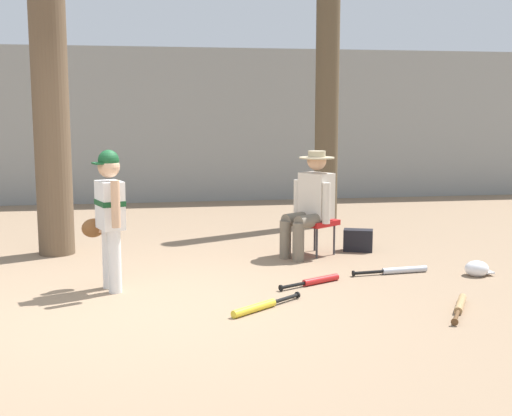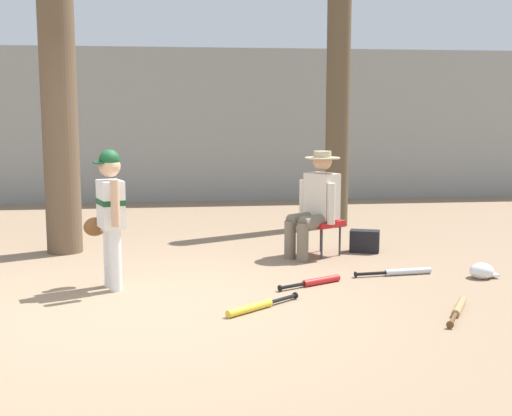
% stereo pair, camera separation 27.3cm
% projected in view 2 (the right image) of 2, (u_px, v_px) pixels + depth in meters
% --- Properties ---
extents(ground_plane, '(60.00, 60.00, 0.00)m').
position_uv_depth(ground_plane, '(133.00, 309.00, 5.64)').
color(ground_plane, '#897056').
extents(concrete_back_wall, '(18.00, 0.36, 2.76)m').
position_uv_depth(concrete_back_wall, '(154.00, 125.00, 12.16)').
color(concrete_back_wall, gray).
rests_on(concrete_back_wall, ground).
extents(tree_near_player, '(0.58, 0.58, 6.10)m').
position_uv_depth(tree_near_player, '(55.00, 11.00, 7.51)').
color(tree_near_player, brown).
rests_on(tree_near_player, ground).
extents(tree_behind_spectator, '(0.55, 0.55, 4.24)m').
position_uv_depth(tree_behind_spectator, '(338.00, 98.00, 9.46)').
color(tree_behind_spectator, brown).
rests_on(tree_behind_spectator, ground).
extents(young_ballplayer, '(0.44, 0.56, 1.31)m').
position_uv_depth(young_ballplayer, '(110.00, 210.00, 6.19)').
color(young_ballplayer, white).
rests_on(young_ballplayer, ground).
extents(folding_stool, '(0.55, 0.55, 0.41)m').
position_uv_depth(folding_stool, '(321.00, 224.00, 7.68)').
color(folding_stool, red).
rests_on(folding_stool, ground).
extents(seated_spectator, '(0.65, 0.59, 1.20)m').
position_uv_depth(seated_spectator, '(316.00, 201.00, 7.58)').
color(seated_spectator, '#6B6051').
rests_on(seated_spectator, ground).
extents(handbag_beside_stool, '(0.38, 0.29, 0.26)m').
position_uv_depth(handbag_beside_stool, '(365.00, 241.00, 7.88)').
color(handbag_beside_stool, black).
rests_on(handbag_beside_stool, ground).
extents(bat_red_barrel, '(0.66, 0.38, 0.07)m').
position_uv_depth(bat_red_barrel, '(317.00, 281.00, 6.41)').
color(bat_red_barrel, red).
rests_on(bat_red_barrel, ground).
extents(bat_wood_tan, '(0.44, 0.68, 0.07)m').
position_uv_depth(bat_wood_tan, '(458.00, 308.00, 5.54)').
color(bat_wood_tan, tan).
rests_on(bat_wood_tan, ground).
extents(bat_aluminum_silver, '(0.82, 0.14, 0.07)m').
position_uv_depth(bat_aluminum_silver, '(402.00, 272.00, 6.79)').
color(bat_aluminum_silver, '#B7BCC6').
rests_on(bat_aluminum_silver, ground).
extents(bat_yellow_trainer, '(0.68, 0.54, 0.07)m').
position_uv_depth(bat_yellow_trainer, '(255.00, 307.00, 5.59)').
color(bat_yellow_trainer, yellow).
rests_on(bat_yellow_trainer, ground).
extents(batting_helmet_white, '(0.29, 0.22, 0.17)m').
position_uv_depth(batting_helmet_white, '(482.00, 271.00, 6.67)').
color(batting_helmet_white, silver).
rests_on(batting_helmet_white, ground).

